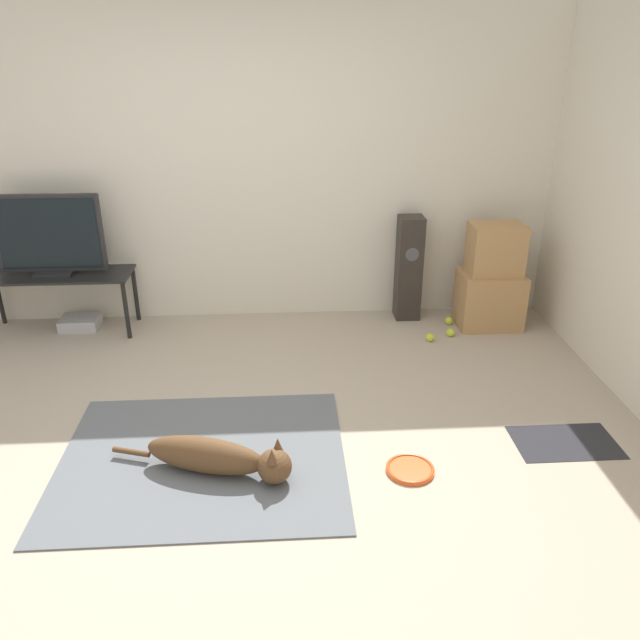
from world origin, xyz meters
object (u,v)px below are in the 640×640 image
Objects in this scene: tennis_ball_by_boxes at (450,333)px; game_console at (80,323)px; cardboard_box_upper at (496,249)px; tennis_ball_near_speaker at (449,321)px; dog at (220,457)px; floor_speaker at (409,268)px; tv at (49,236)px; cardboard_box_lower at (489,300)px; tv_stand at (57,281)px; frisbee at (410,469)px; tennis_ball_loose_on_carpet at (430,337)px.

tennis_ball_by_boxes is 3.07m from game_console.
cardboard_box_upper is 0.71m from tennis_ball_near_speaker.
dog reaches higher than tennis_ball_by_boxes.
dog is at bearing -124.49° from floor_speaker.
dog is 1.22× the size of tv.
dog is 15.56× the size of tennis_ball_near_speaker.
game_console is at bearing 123.46° from dog.
cardboard_box_lower is at bearing 41.89° from dog.
tv reaches higher than cardboard_box_lower.
cardboard_box_lower is 0.72m from floor_speaker.
cardboard_box_lower reaches higher than dog.
cardboard_box_lower is 0.43m from cardboard_box_upper.
dog is at bearing -138.00° from cardboard_box_upper.
tennis_ball_near_speaker is 3.10m from game_console.
cardboard_box_lower is at bearing -1.85° from tv_stand.
floor_speaker is 0.56m from tennis_ball_near_speaker.
tennis_ball_by_boxes is (0.66, 1.70, 0.02)m from frisbee.
tennis_ball_by_boxes is 0.21× the size of game_console.
tennis_ball_by_boxes is at bearing -5.75° from tv.
frisbee is 4.13× the size of tennis_ball_loose_on_carpet.
game_console is at bearing -178.67° from floor_speaker.
frisbee is at bearing -2.09° from dog.
tennis_ball_near_speaker is at bearing -29.67° from floor_speaker.
tv reaches higher than tennis_ball_by_boxes.
cardboard_box_lower is 0.58× the size of floor_speaker.
frisbee is 0.65× the size of cardboard_box_upper.
tennis_ball_loose_on_carpet is 2.90m from game_console.
tennis_ball_loose_on_carpet is at bearing -156.91° from tennis_ball_by_boxes.
cardboard_box_upper is 0.50× the size of tv.
game_console reaches higher than tennis_ball_near_speaker.
cardboard_box_lower reaches higher than tennis_ball_near_speaker.
game_console is (0.11, 0.04, -0.39)m from tv_stand.
dog is 2.55m from floor_speaker.
floor_speaker is at bearing 124.27° from tennis_ball_by_boxes.
tv is (-2.50, 2.02, 0.80)m from frisbee.
tennis_ball_by_boxes is (0.29, -0.42, -0.41)m from floor_speaker.
tennis_ball_near_speaker is at bearing -1.59° from tv.
frisbee is 4.13× the size of tennis_ball_near_speaker.
tv reaches higher than tennis_ball_near_speaker.
cardboard_box_upper reaches higher than frisbee.
cardboard_box_lower is 1.67× the size of game_console.
frisbee is at bearing -100.11° from floor_speaker.
floor_speaker is (-0.65, 0.21, -0.22)m from cardboard_box_upper.
floor_speaker is 2.89× the size of game_console.
floor_speaker is 0.65m from tennis_ball_loose_on_carpet.
floor_speaker is 0.65m from tennis_ball_by_boxes.
game_console is at bearing 139.24° from frisbee.
tv_stand is 0.41m from game_console.
tennis_ball_by_boxes is (-0.36, -0.20, -0.20)m from cardboard_box_lower.
floor_speaker is at bearing 1.33° from game_console.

